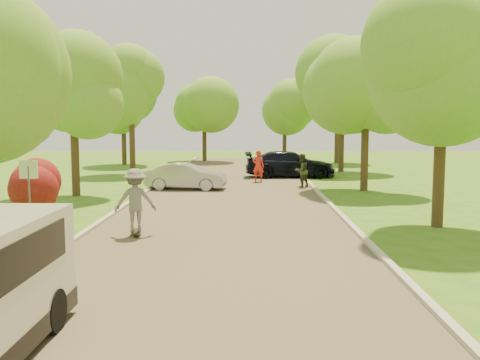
# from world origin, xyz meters

# --- Properties ---
(ground) EXTENTS (100.00, 100.00, 0.00)m
(ground) POSITION_xyz_m (0.00, 0.00, 0.00)
(ground) COLOR #326818
(ground) RESTS_ON ground
(road) EXTENTS (8.00, 60.00, 0.01)m
(road) POSITION_xyz_m (0.00, 8.00, 0.01)
(road) COLOR #4C4438
(road) RESTS_ON ground
(curb_left) EXTENTS (0.18, 60.00, 0.12)m
(curb_left) POSITION_xyz_m (-4.05, 8.00, 0.06)
(curb_left) COLOR #B2AD9E
(curb_left) RESTS_ON ground
(curb_right) EXTENTS (0.18, 60.00, 0.12)m
(curb_right) POSITION_xyz_m (4.05, 8.00, 0.06)
(curb_right) COLOR #B2AD9E
(curb_right) RESTS_ON ground
(street_sign) EXTENTS (0.55, 0.06, 2.17)m
(street_sign) POSITION_xyz_m (-5.80, 4.00, 1.56)
(street_sign) COLOR #59595E
(street_sign) RESTS_ON ground
(red_shrub) EXTENTS (1.70, 1.70, 1.95)m
(red_shrub) POSITION_xyz_m (-6.30, 5.50, 1.10)
(red_shrub) COLOR #382619
(red_shrub) RESTS_ON ground
(tree_l_midb) EXTENTS (4.30, 4.20, 6.62)m
(tree_l_midb) POSITION_xyz_m (-6.81, 12.00, 4.59)
(tree_l_midb) COLOR #382619
(tree_l_midb) RESTS_ON ground
(tree_l_far) EXTENTS (4.92, 4.80, 7.79)m
(tree_l_far) POSITION_xyz_m (-6.39, 22.00, 5.47)
(tree_l_far) COLOR #382619
(tree_l_far) RESTS_ON ground
(tree_r_mida) EXTENTS (5.13, 5.00, 7.95)m
(tree_r_mida) POSITION_xyz_m (7.02, 5.00, 5.54)
(tree_r_mida) COLOR #382619
(tree_r_mida) RESTS_ON ground
(tree_r_midb) EXTENTS (4.51, 4.40, 7.01)m
(tree_r_midb) POSITION_xyz_m (6.60, 14.00, 4.88)
(tree_r_midb) COLOR #382619
(tree_r_midb) RESTS_ON ground
(tree_r_far) EXTENTS (5.33, 5.20, 8.34)m
(tree_r_far) POSITION_xyz_m (7.23, 24.00, 5.83)
(tree_r_far) COLOR #382619
(tree_r_far) RESTS_ON ground
(tree_bg_a) EXTENTS (5.12, 5.00, 7.72)m
(tree_bg_a) POSITION_xyz_m (-8.78, 30.00, 5.31)
(tree_bg_a) COLOR #382619
(tree_bg_a) RESTS_ON ground
(tree_bg_b) EXTENTS (5.12, 5.00, 7.95)m
(tree_bg_b) POSITION_xyz_m (8.22, 32.00, 5.54)
(tree_bg_b) COLOR #382619
(tree_bg_b) RESTS_ON ground
(tree_bg_c) EXTENTS (4.92, 4.80, 7.33)m
(tree_bg_c) POSITION_xyz_m (-2.79, 34.00, 5.02)
(tree_bg_c) COLOR #382619
(tree_bg_c) RESTS_ON ground
(tree_bg_d) EXTENTS (5.12, 5.00, 7.72)m
(tree_bg_d) POSITION_xyz_m (4.22, 36.00, 5.31)
(tree_bg_d) COLOR #382619
(tree_bg_d) RESTS_ON ground
(silver_sedan) EXTENTS (4.07, 1.77, 1.30)m
(silver_sedan) POSITION_xyz_m (-2.30, 14.37, 0.65)
(silver_sedan) COLOR #A4A3A8
(silver_sedan) RESTS_ON ground
(dark_sedan) EXTENTS (5.47, 2.36, 1.57)m
(dark_sedan) POSITION_xyz_m (3.30, 20.40, 0.79)
(dark_sedan) COLOR black
(dark_sedan) RESTS_ON ground
(longboard) EXTENTS (0.45, 0.98, 0.11)m
(longboard) POSITION_xyz_m (-2.50, 3.52, 0.10)
(longboard) COLOR black
(longboard) RESTS_ON ground
(skateboarder) EXTENTS (1.31, 0.91, 1.85)m
(skateboarder) POSITION_xyz_m (-2.50, 3.52, 1.05)
(skateboarder) COLOR slate
(skateboarder) RESTS_ON longboard
(person_striped) EXTENTS (0.72, 0.56, 1.77)m
(person_striped) POSITION_xyz_m (1.34, 17.73, 0.88)
(person_striped) COLOR red
(person_striped) RESTS_ON ground
(person_olive) EXTENTS (1.06, 1.03, 1.72)m
(person_olive) POSITION_xyz_m (3.49, 15.33, 0.86)
(person_olive) COLOR #2D3520
(person_olive) RESTS_ON ground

